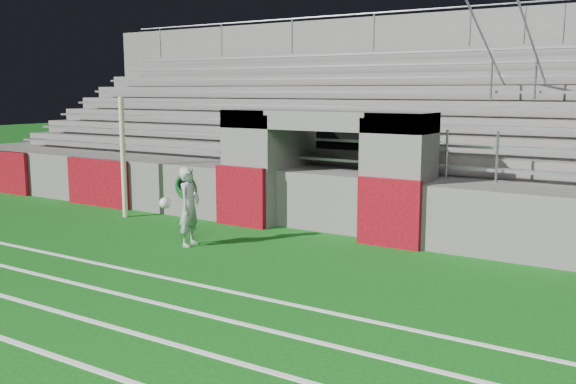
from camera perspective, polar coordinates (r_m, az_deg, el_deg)
The scene contains 5 objects.
ground at distance 11.22m, azimuth -5.87°, elevation -6.69°, with size 90.00×90.00×0.00m, color #0D4E0F.
field_post at distance 15.82m, azimuth -14.44°, elevation 2.97°, with size 0.12×0.12×2.88m, color beige.
stadium_structure at distance 17.80m, azimuth 10.26°, elevation 3.93°, with size 26.00×8.48×5.42m.
goalkeeper_with_ball at distance 12.70m, azimuth -8.82°, elevation -1.27°, with size 0.73×0.72×1.56m.
hose_coil at distance 15.45m, azimuth -9.19°, elevation 0.49°, with size 0.59×0.15×0.59m.
Camera 1 is at (6.76, -8.43, 3.03)m, focal length 40.00 mm.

